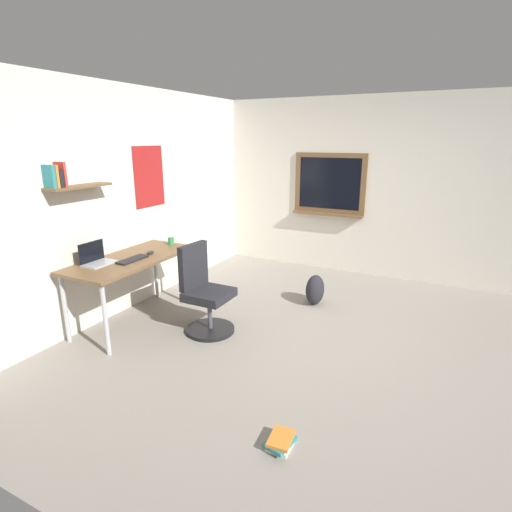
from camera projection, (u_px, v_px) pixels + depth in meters
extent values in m
plane|color=gray|center=(322.00, 342.00, 4.14)|extent=(5.20, 5.20, 0.00)
cube|color=silver|center=(131.00, 200.00, 4.84)|extent=(5.00, 0.10, 2.60)
cube|color=brown|center=(79.00, 186.00, 3.98)|extent=(0.68, 0.20, 0.02)
cube|color=#A51E1E|center=(149.00, 177.00, 4.99)|extent=(0.52, 0.01, 0.74)
cube|color=teal|center=(49.00, 177.00, 3.71)|extent=(0.04, 0.14, 0.21)
cube|color=orange|center=(53.00, 176.00, 3.75)|extent=(0.03, 0.14, 0.21)
cube|color=black|center=(57.00, 179.00, 3.79)|extent=(0.04, 0.14, 0.16)
cube|color=#C63833|center=(61.00, 174.00, 3.81)|extent=(0.03, 0.14, 0.23)
cube|color=silver|center=(379.00, 189.00, 5.87)|extent=(0.10, 5.00, 2.60)
cube|color=brown|center=(330.00, 183.00, 6.11)|extent=(0.04, 1.10, 0.90)
cube|color=black|center=(329.00, 183.00, 6.10)|extent=(0.01, 0.94, 0.76)
cube|color=brown|center=(327.00, 214.00, 6.20)|extent=(0.12, 1.10, 0.03)
cube|color=brown|center=(132.00, 259.00, 4.39)|extent=(1.48, 0.67, 0.03)
cylinder|color=#B7B7BC|center=(106.00, 320.00, 3.79)|extent=(0.04, 0.04, 0.73)
cylinder|color=#B7B7BC|center=(191.00, 277.00, 4.96)|extent=(0.04, 0.04, 0.73)
cylinder|color=#B7B7BC|center=(65.00, 309.00, 4.04)|extent=(0.04, 0.04, 0.73)
cylinder|color=#B7B7BC|center=(156.00, 271.00, 5.20)|extent=(0.04, 0.04, 0.73)
cylinder|color=black|center=(210.00, 329.00, 4.36)|extent=(0.52, 0.52, 0.04)
cylinder|color=#4C4C51|center=(210.00, 313.00, 4.31)|extent=(0.05, 0.05, 0.34)
cube|color=#232328|center=(209.00, 295.00, 4.25)|extent=(0.44, 0.44, 0.09)
cube|color=#232328|center=(193.00, 266.00, 4.27)|extent=(0.40, 0.10, 0.48)
cube|color=#ADAFB5|center=(100.00, 263.00, 4.15)|extent=(0.31, 0.21, 0.02)
cube|color=black|center=(91.00, 252.00, 4.16)|extent=(0.31, 0.01, 0.21)
cube|color=black|center=(132.00, 259.00, 4.28)|extent=(0.37, 0.13, 0.02)
ellipsoid|color=#262628|center=(150.00, 252.00, 4.52)|extent=(0.10, 0.06, 0.03)
cylinder|color=#338C4C|center=(171.00, 241.00, 4.91)|extent=(0.08, 0.08, 0.09)
ellipsoid|color=#232328|center=(315.00, 290.00, 5.03)|extent=(0.32, 0.22, 0.38)
cube|color=silver|center=(281.00, 444.00, 2.74)|extent=(0.21, 0.15, 0.03)
cube|color=teal|center=(280.00, 442.00, 2.71)|extent=(0.23, 0.19, 0.03)
cube|color=orange|center=(281.00, 438.00, 2.71)|extent=(0.22, 0.17, 0.02)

